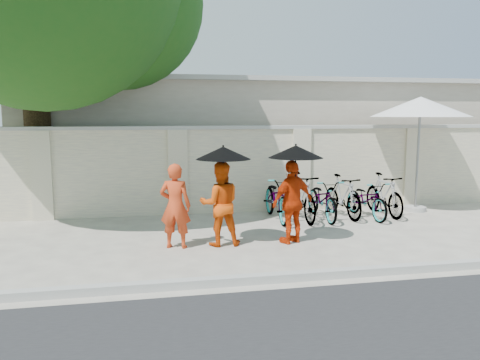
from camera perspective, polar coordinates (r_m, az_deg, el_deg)
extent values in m
plane|color=#BDB6A3|center=(8.35, 0.83, -8.34)|extent=(80.00, 80.00, 0.00)
cube|color=#9F9F9A|center=(6.75, 3.87, -11.83)|extent=(40.00, 0.16, 0.12)
cube|color=beige|center=(11.43, 2.45, 1.23)|extent=(20.00, 0.30, 2.00)
cube|color=#BBAF9D|center=(15.30, 2.78, 5.20)|extent=(14.00, 6.00, 3.20)
cylinder|color=#4B361C|center=(12.01, -23.47, 6.65)|extent=(0.60, 0.60, 4.40)
sphere|color=#224C15|center=(11.73, -14.89, 20.31)|extent=(4.00, 4.00, 4.00)
imported|color=red|center=(8.30, -7.89, -3.15)|extent=(0.63, 0.50, 1.51)
imported|color=#D74609|center=(8.40, -2.45, -2.92)|extent=(0.75, 0.59, 1.52)
cylinder|color=black|center=(8.24, -2.04, 0.48)|extent=(0.02, 0.02, 0.82)
cone|color=black|center=(8.20, -2.06, 3.32)|extent=(0.97, 0.97, 0.22)
imported|color=#C02A05|center=(8.59, 6.42, -2.66)|extent=(0.97, 0.71, 1.53)
cylinder|color=black|center=(8.44, 6.77, 0.68)|extent=(0.02, 0.02, 0.82)
cone|color=black|center=(8.40, 6.81, 3.47)|extent=(0.98, 0.98, 0.22)
cylinder|color=#9F9F9A|center=(12.27, 20.54, -3.29)|extent=(0.53, 0.53, 0.11)
cylinder|color=gray|center=(12.10, 20.82, 2.24)|extent=(0.06, 0.06, 2.48)
cone|color=white|center=(12.05, 21.13, 8.34)|extent=(3.05, 3.05, 0.47)
imported|color=gray|center=(10.46, 4.54, -2.22)|extent=(0.69, 1.90, 0.99)
imported|color=gray|center=(10.47, 7.48, -2.03)|extent=(0.54, 1.79, 1.07)
imported|color=gray|center=(10.69, 10.03, -2.30)|extent=(0.63, 1.75, 0.92)
imported|color=gray|center=(10.95, 12.41, -1.96)|extent=(0.64, 1.66, 0.97)
imported|color=gray|center=(11.04, 15.20, -2.30)|extent=(0.74, 1.68, 0.85)
imported|color=gray|center=(11.41, 17.16, -1.72)|extent=(0.53, 1.65, 0.98)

